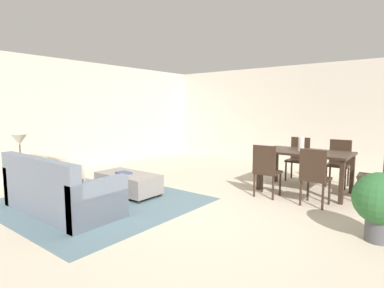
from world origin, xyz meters
The scene contains 17 objects.
ground_plane centered at (0.00, 0.00, 0.00)m, with size 10.80×10.80×0.00m, color beige.
wall_back centered at (0.00, 5.00, 1.35)m, with size 9.00×0.12×2.70m, color beige.
wall_left centered at (-4.50, 0.50, 1.35)m, with size 0.12×11.00×2.70m, color beige.
area_rug centered at (-1.76, -0.53, 0.00)m, with size 3.00×2.80×0.01m, color slate.
couch centered at (-1.80, -1.17, 0.30)m, with size 1.99×0.88×0.86m.
ottoman_table centered at (-1.71, 0.06, 0.22)m, with size 1.19×0.60×0.38m.
side_table centered at (-3.10, -1.16, 0.45)m, with size 0.40×0.40×0.58m.
table_lamp centered at (-3.10, -1.16, 0.99)m, with size 0.26×0.26×0.53m.
dining_table centered at (0.71, 2.23, 0.67)m, with size 1.56×0.93×0.76m.
dining_chair_near_left centered at (0.30, 1.43, 0.52)m, with size 0.42×0.42×0.92m.
dining_chair_near_right centered at (1.12, 1.43, 0.52)m, with size 0.41×0.41×0.92m.
dining_chair_far_left centered at (0.30, 3.07, 0.52)m, with size 0.40×0.40×0.92m.
dining_chair_far_right centered at (1.11, 3.06, 0.52)m, with size 0.42×0.42×0.92m.
dining_chair_head_east centered at (1.88, 2.25, 0.52)m, with size 0.43×0.43×0.92m.
vase_centerpiece centered at (0.64, 2.20, 0.89)m, with size 0.11×0.11×0.25m, color silver.
book_on_ottoman centered at (-1.75, 0.00, 0.40)m, with size 0.26×0.20×0.03m, color #3F4C72.
potted_plant centered at (2.11, 0.59, 0.48)m, with size 0.60×0.60×0.82m.
Camera 1 is at (2.52, -3.47, 1.56)m, focal length 28.74 mm.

